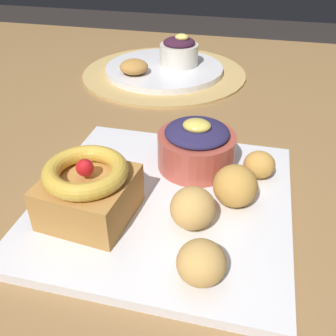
% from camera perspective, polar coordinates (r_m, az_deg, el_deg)
% --- Properties ---
extents(dining_table, '(1.46, 1.03, 0.73)m').
position_cam_1_polar(dining_table, '(0.66, 6.03, 0.29)').
color(dining_table, olive).
rests_on(dining_table, ground_plane).
extents(woven_placemat, '(0.34, 0.34, 0.00)m').
position_cam_1_polar(woven_placemat, '(0.82, -0.57, 14.24)').
color(woven_placemat, tan).
rests_on(woven_placemat, dining_table).
extents(front_plate, '(0.29, 0.29, 0.01)m').
position_cam_1_polar(front_plate, '(0.44, -0.62, -5.07)').
color(front_plate, white).
rests_on(front_plate, dining_table).
extents(cake_slice, '(0.10, 0.10, 0.07)m').
position_cam_1_polar(cake_slice, '(0.40, -12.01, -3.28)').
color(cake_slice, '#B77F3D').
rests_on(cake_slice, front_plate).
extents(berry_ramekin, '(0.10, 0.10, 0.07)m').
position_cam_1_polar(berry_ramekin, '(0.48, 3.77, 3.43)').
color(berry_ramekin, '#B24C3D').
rests_on(berry_ramekin, front_plate).
extents(fritter_front, '(0.04, 0.05, 0.04)m').
position_cam_1_polar(fritter_front, '(0.34, 5.06, -14.11)').
color(fritter_front, tan).
rests_on(fritter_front, front_plate).
extents(fritter_middle, '(0.05, 0.05, 0.04)m').
position_cam_1_polar(fritter_middle, '(0.39, 3.78, -6.07)').
color(fritter_middle, tan).
rests_on(fritter_middle, front_plate).
extents(fritter_back, '(0.04, 0.04, 0.03)m').
position_cam_1_polar(fritter_back, '(0.48, 13.70, 0.49)').
color(fritter_back, gold).
rests_on(fritter_back, front_plate).
extents(fritter_extra, '(0.05, 0.05, 0.05)m').
position_cam_1_polar(fritter_extra, '(0.42, 10.17, -2.66)').
color(fritter_extra, gold).
rests_on(fritter_extra, front_plate).
extents(back_plate, '(0.25, 0.25, 0.01)m').
position_cam_1_polar(back_plate, '(0.82, -0.57, 14.80)').
color(back_plate, white).
rests_on(back_plate, woven_placemat).
extents(back_ramekin, '(0.08, 0.08, 0.07)m').
position_cam_1_polar(back_ramekin, '(0.82, 1.69, 17.29)').
color(back_ramekin, silver).
rests_on(back_ramekin, back_plate).
extents(back_pastry, '(0.06, 0.06, 0.03)m').
position_cam_1_polar(back_pastry, '(0.77, -5.21, 15.06)').
color(back_pastry, '#B77F3D').
rests_on(back_pastry, back_plate).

